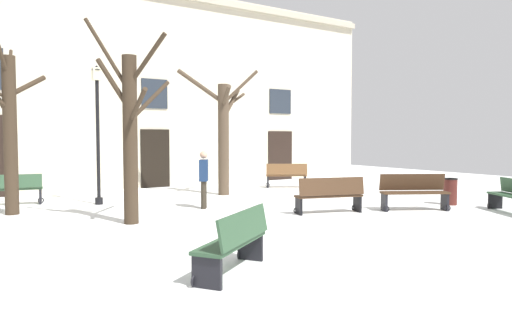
{
  "coord_description": "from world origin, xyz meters",
  "views": [
    {
      "loc": [
        -6.22,
        -8.08,
        1.96
      ],
      "look_at": [
        0.0,
        1.74,
        1.36
      ],
      "focal_mm": 31.67,
      "sensor_mm": 36.0,
      "label": 1
    }
  ],
  "objects": [
    {
      "name": "ground_plane",
      "position": [
        0.0,
        0.0,
        0.0
      ],
      "size": [
        32.36,
        32.36,
        0.0
      ],
      "primitive_type": "plane",
      "color": "white"
    },
    {
      "name": "bench_by_litter_bin",
      "position": [
        1.49,
        0.57,
        0.48
      ],
      "size": [
        1.82,
        0.92,
        0.94
      ],
      "rotation": [
        0.0,
        0.0,
        2.85
      ],
      "color": "#3D2819",
      "rests_on": "ground"
    },
    {
      "name": "tree_center",
      "position": [
        0.96,
        5.32,
        2.14
      ],
      "size": [
        2.43,
        1.88,
        4.24
      ],
      "color": "#4C3D2D",
      "rests_on": "ground"
    },
    {
      "name": "bench_back_to_back_right",
      "position": [
        -5.29,
        6.44,
        0.47
      ],
      "size": [
        1.71,
        0.72,
        0.9
      ],
      "rotation": [
        0.0,
        0.0,
        2.98
      ],
      "color": "#2D4C33",
      "rests_on": "ground"
    },
    {
      "name": "bench_near_center_tree",
      "position": [
        -3.06,
        -2.53,
        0.46
      ],
      "size": [
        1.57,
        1.33,
        0.92
      ],
      "rotation": [
        0.0,
        0.0,
        3.77
      ],
      "color": "#2D4C33",
      "rests_on": "ground"
    },
    {
      "name": "tree_near_facade",
      "position": [
        -5.4,
        4.77,
        2.23
      ],
      "size": [
        2.34,
        1.68,
        4.6
      ],
      "color": "#382B1E",
      "rests_on": "ground"
    },
    {
      "name": "streetlamp",
      "position": [
        -3.12,
        5.32,
        2.44
      ],
      "size": [
        0.3,
        0.3,
        4.0
      ],
      "color": "black",
      "rests_on": "ground"
    },
    {
      "name": "building_facade",
      "position": [
        0.0,
        8.88,
        3.91
      ],
      "size": [
        20.23,
        0.6,
        7.71
      ],
      "color": "beige",
      "rests_on": "ground"
    },
    {
      "name": "tree_right_of_center",
      "position": [
        -3.19,
        1.96,
        2.09
      ],
      "size": [
        1.99,
        1.75,
        4.6
      ],
      "color": "#382B1E",
      "rests_on": "ground"
    },
    {
      "name": "person_crossing_plaza",
      "position": [
        -0.87,
        3.02,
        0.86
      ],
      "size": [
        0.39,
        0.44,
        1.57
      ],
      "rotation": [
        0.0,
        0.0,
        1.02
      ],
      "color": "#2D271E",
      "rests_on": "ground"
    },
    {
      "name": "bench_near_lamp",
      "position": [
        3.72,
        -0.25,
        0.51
      ],
      "size": [
        1.78,
        1.25,
        0.97
      ],
      "rotation": [
        0.0,
        0.0,
        5.79
      ],
      "color": "#3D2819",
      "rests_on": "ground"
    },
    {
      "name": "litter_bin",
      "position": [
        5.43,
        -0.16,
        0.39
      ],
      "size": [
        0.4,
        0.4,
        0.77
      ],
      "color": "#4C1E19",
      "rests_on": "ground"
    },
    {
      "name": "bench_far_corner",
      "position": [
        4.01,
        5.87,
        0.48
      ],
      "size": [
        1.56,
        1.2,
        0.94
      ],
      "rotation": [
        0.0,
        0.0,
        2.59
      ],
      "color": "brown",
      "rests_on": "ground"
    }
  ]
}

